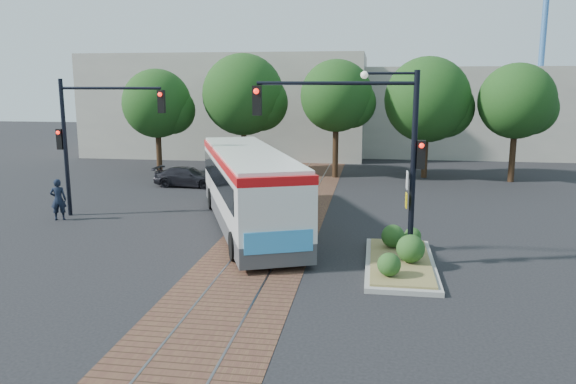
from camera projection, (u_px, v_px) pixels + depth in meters
The scene contains 11 objects.
ground at pixel (261, 251), 19.82m from camera, with size 120.00×120.00×0.00m, color black.
trackbed at pixel (279, 223), 23.70m from camera, with size 3.60×40.00×0.02m.
tree_row at pixel (332, 99), 34.63m from camera, with size 26.40×5.60×7.67m.
warehouses at pixel (322, 107), 47.05m from camera, with size 40.00×13.00×8.00m.
crane at pixel (544, 22), 48.02m from camera, with size 8.00×0.50×18.00m.
city_bus at pixel (248, 185), 22.74m from camera, with size 6.70×11.89×3.17m.
traffic_island at pixel (401, 255), 18.16m from camera, with size 2.20×5.20×1.13m.
signal_pole_main at pixel (374, 137), 17.66m from camera, with size 5.49×0.46×6.00m.
signal_pole_left at pixel (88, 129), 24.20m from camera, with size 4.99×0.34×6.00m.
officer at pixel (58, 199), 24.06m from camera, with size 0.66×0.43×1.80m, color black.
parked_car at pixel (188, 177), 31.94m from camera, with size 1.57×3.86×1.12m, color black.
Camera 1 is at (3.86, -18.68, 5.84)m, focal length 35.00 mm.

